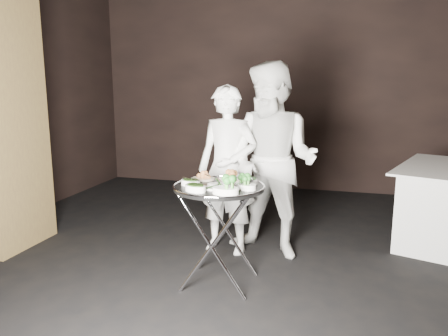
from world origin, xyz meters
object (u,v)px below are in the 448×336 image
(serving_tray, at_px, (219,187))
(waiter_left, at_px, (227,170))
(tray_stand, at_px, (219,231))
(waiter_right, at_px, (273,161))

(serving_tray, height_order, waiter_left, waiter_left)
(tray_stand, xyz_separation_m, waiter_right, (0.31, 0.75, 0.46))
(tray_stand, bearing_deg, waiter_right, 67.72)
(serving_tray, xyz_separation_m, waiter_left, (-0.13, 0.73, -0.01))
(waiter_left, bearing_deg, tray_stand, -74.88)
(serving_tray, relative_size, waiter_left, 0.45)
(tray_stand, xyz_separation_m, waiter_left, (-0.13, 0.73, 0.35))
(waiter_left, bearing_deg, waiter_right, 7.80)
(tray_stand, relative_size, waiter_left, 0.50)
(waiter_left, xyz_separation_m, waiter_right, (0.44, 0.02, 0.10))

